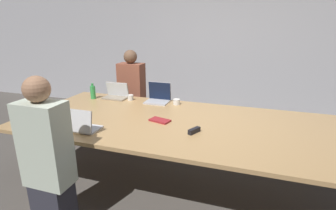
% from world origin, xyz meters
% --- Properties ---
extents(ground_plane, '(24.00, 24.00, 0.00)m').
position_xyz_m(ground_plane, '(0.00, 0.00, 0.00)').
color(ground_plane, '#4C4742').
extents(curtain_wall, '(12.00, 0.06, 2.80)m').
position_xyz_m(curtain_wall, '(0.00, 2.57, 1.40)').
color(curtain_wall, '#ADADB2').
rests_on(curtain_wall, ground_plane).
extents(conference_table, '(3.55, 1.60, 0.75)m').
position_xyz_m(conference_table, '(0.00, 0.00, 0.70)').
color(conference_table, tan).
rests_on(conference_table, ground_plane).
extents(laptop_far_midleft, '(0.32, 0.26, 0.27)m').
position_xyz_m(laptop_far_midleft, '(-0.44, 0.66, 0.83)').
color(laptop_far_midleft, '#B7B7BC').
rests_on(laptop_far_midleft, conference_table).
extents(cup_far_midleft, '(0.09, 0.09, 0.08)m').
position_xyz_m(cup_far_midleft, '(-0.16, 0.61, 0.79)').
color(cup_far_midleft, white).
rests_on(cup_far_midleft, conference_table).
extents(laptop_near_left, '(0.31, 0.24, 0.24)m').
position_xyz_m(laptop_near_left, '(-0.82, -0.57, 0.82)').
color(laptop_near_left, silver).
rests_on(laptop_near_left, conference_table).
extents(person_near_left, '(0.40, 0.24, 1.42)m').
position_xyz_m(person_near_left, '(-0.83, -1.06, 0.69)').
color(person_near_left, '#2D2D38').
rests_on(person_near_left, ground_plane).
extents(laptop_far_left, '(0.35, 0.23, 0.23)m').
position_xyz_m(laptop_far_left, '(-1.10, 0.65, 0.82)').
color(laptop_far_left, gray).
rests_on(laptop_far_left, conference_table).
extents(person_far_left, '(0.40, 0.24, 1.41)m').
position_xyz_m(person_far_left, '(-1.06, 1.08, 0.68)').
color(person_far_left, '#2D2D38').
rests_on(person_far_left, ground_plane).
extents(cup_far_left, '(0.08, 0.08, 0.08)m').
position_xyz_m(cup_far_left, '(-0.85, 0.61, 0.79)').
color(cup_far_left, white).
rests_on(cup_far_left, conference_table).
extents(bottle_far_left, '(0.07, 0.07, 0.23)m').
position_xyz_m(bottle_far_left, '(-1.40, 0.51, 0.85)').
color(bottle_far_left, green).
rests_on(bottle_far_left, conference_table).
extents(stapler, '(0.11, 0.15, 0.05)m').
position_xyz_m(stapler, '(0.28, -0.26, 0.78)').
color(stapler, black).
rests_on(stapler, conference_table).
extents(notebook, '(0.25, 0.18, 0.02)m').
position_xyz_m(notebook, '(-0.16, -0.05, 0.76)').
color(notebook, maroon).
rests_on(notebook, conference_table).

